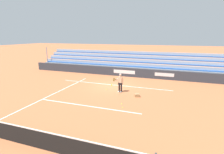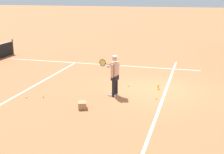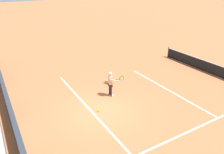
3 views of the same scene
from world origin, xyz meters
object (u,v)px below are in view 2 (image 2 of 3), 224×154
(tennis_player, at_px, (114,75))
(water_bottle, at_px, (158,87))
(ball_box_cardboard, at_px, (82,105))
(tennis_ball_on_baseline, at_px, (43,97))
(tennis_ball_far_right, at_px, (128,86))
(tennis_ball_toward_net, at_px, (157,98))
(tennis_ball_near_player, at_px, (26,97))

(tennis_player, relative_size, water_bottle, 7.80)
(ball_box_cardboard, xyz_separation_m, tennis_ball_on_baseline, (0.77, 2.02, -0.10))
(tennis_ball_on_baseline, relative_size, water_bottle, 0.30)
(ball_box_cardboard, bearing_deg, tennis_ball_far_right, -17.80)
(tennis_ball_on_baseline, xyz_separation_m, tennis_ball_far_right, (2.47, -3.06, 0.00))
(tennis_ball_toward_net, height_order, water_bottle, water_bottle)
(tennis_ball_on_baseline, distance_m, tennis_ball_near_player, 0.68)
(tennis_player, relative_size, tennis_ball_on_baseline, 25.98)
(water_bottle, bearing_deg, tennis_ball_far_right, 87.00)
(tennis_player, height_order, tennis_ball_toward_net, tennis_player)
(tennis_ball_on_baseline, height_order, tennis_ball_near_player, same)
(tennis_ball_on_baseline, xyz_separation_m, water_bottle, (2.40, -4.46, 0.08))
(ball_box_cardboard, height_order, tennis_ball_far_right, ball_box_cardboard)
(ball_box_cardboard, bearing_deg, tennis_ball_on_baseline, 69.24)
(tennis_ball_near_player, distance_m, water_bottle, 5.75)
(tennis_ball_far_right, bearing_deg, water_bottle, -93.00)
(tennis_player, xyz_separation_m, tennis_ball_on_baseline, (-0.99, 2.80, -0.86))
(ball_box_cardboard, distance_m, tennis_ball_far_right, 3.40)
(tennis_player, bearing_deg, water_bottle, -49.72)
(ball_box_cardboard, distance_m, tennis_ball_near_player, 2.71)
(tennis_player, xyz_separation_m, tennis_ball_near_player, (-1.24, 3.43, -0.86))
(ball_box_cardboard, xyz_separation_m, tennis_ball_toward_net, (1.83, -2.55, -0.10))
(tennis_player, distance_m, water_bottle, 2.32)
(ball_box_cardboard, height_order, tennis_ball_near_player, ball_box_cardboard)
(tennis_player, xyz_separation_m, tennis_ball_toward_net, (0.07, -1.77, -0.86))
(tennis_ball_on_baseline, distance_m, water_bottle, 5.07)
(ball_box_cardboard, relative_size, tennis_ball_near_player, 6.06)
(tennis_player, distance_m, ball_box_cardboard, 2.06)
(tennis_ball_far_right, bearing_deg, ball_box_cardboard, 162.20)
(water_bottle, bearing_deg, tennis_ball_toward_net, -175.47)
(tennis_ball_near_player, bearing_deg, water_bottle, -62.49)
(tennis_player, bearing_deg, tennis_ball_on_baseline, 109.44)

